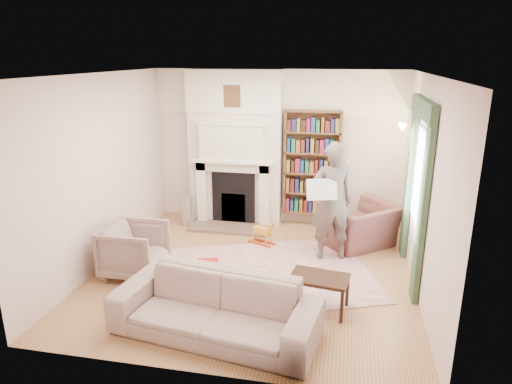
% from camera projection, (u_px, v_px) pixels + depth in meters
% --- Properties ---
extents(floor, '(4.50, 4.50, 0.00)m').
position_uv_depth(floor, '(253.00, 272.00, 6.64)').
color(floor, '#955E3B').
rests_on(floor, ground).
extents(ceiling, '(4.50, 4.50, 0.00)m').
position_uv_depth(ceiling, '(252.00, 74.00, 5.83)').
color(ceiling, white).
rests_on(ceiling, wall_back).
extents(wall_back, '(4.50, 0.00, 4.50)m').
position_uv_depth(wall_back, '(277.00, 148.00, 8.34)').
color(wall_back, beige).
rests_on(wall_back, floor).
extents(wall_front, '(4.50, 0.00, 4.50)m').
position_uv_depth(wall_front, '(202.00, 244.00, 4.12)').
color(wall_front, beige).
rests_on(wall_front, floor).
extents(wall_left, '(0.00, 4.50, 4.50)m').
position_uv_depth(wall_left, '(102.00, 172.00, 6.66)').
color(wall_left, beige).
rests_on(wall_left, floor).
extents(wall_right, '(0.00, 4.50, 4.50)m').
position_uv_depth(wall_right, '(425.00, 189.00, 5.81)').
color(wall_right, beige).
rests_on(wall_right, floor).
extents(fireplace, '(1.70, 0.58, 2.80)m').
position_uv_depth(fireplace, '(235.00, 149.00, 8.30)').
color(fireplace, beige).
rests_on(fireplace, floor).
extents(bookcase, '(1.00, 0.24, 1.85)m').
position_uv_depth(bookcase, '(312.00, 163.00, 8.17)').
color(bookcase, brown).
rests_on(bookcase, floor).
extents(window, '(0.02, 0.90, 1.30)m').
position_uv_depth(window, '(420.00, 177.00, 6.17)').
color(window, silver).
rests_on(window, wall_right).
extents(curtain_left, '(0.07, 0.32, 2.40)m').
position_uv_depth(curtain_left, '(423.00, 211.00, 5.60)').
color(curtain_left, '#294029').
rests_on(curtain_left, floor).
extents(curtain_right, '(0.07, 0.32, 2.40)m').
position_uv_depth(curtain_right, '(409.00, 181.00, 6.91)').
color(curtain_right, '#294029').
rests_on(curtain_right, floor).
extents(pelmet, '(0.09, 1.70, 0.24)m').
position_uv_depth(pelmet, '(424.00, 108.00, 5.91)').
color(pelmet, '#294029').
rests_on(pelmet, wall_right).
extents(wall_sconce, '(0.20, 0.24, 0.24)m').
position_uv_depth(wall_sconce, '(399.00, 131.00, 7.11)').
color(wall_sconce, gold).
rests_on(wall_sconce, wall_right).
extents(rug, '(3.51, 3.13, 0.01)m').
position_uv_depth(rug, '(268.00, 273.00, 6.59)').
color(rug, beige).
rests_on(rug, floor).
extents(armchair_reading, '(1.45, 1.43, 0.71)m').
position_uv_depth(armchair_reading, '(359.00, 225.00, 7.49)').
color(armchair_reading, '#512C2B').
rests_on(armchair_reading, floor).
extents(armchair_left, '(0.82, 0.80, 0.74)m').
position_uv_depth(armchair_left, '(135.00, 250.00, 6.50)').
color(armchair_left, '#AEA18F').
rests_on(armchair_left, floor).
extents(sofa, '(2.42, 1.25, 0.68)m').
position_uv_depth(sofa, '(215.00, 308.00, 5.08)').
color(sofa, '#B3AA94').
rests_on(sofa, floor).
extents(man_reading, '(0.77, 0.61, 1.84)m').
position_uv_depth(man_reading, '(332.00, 202.00, 6.85)').
color(man_reading, '#584E46').
rests_on(man_reading, floor).
extents(newspaper, '(0.47, 0.25, 0.30)m').
position_uv_depth(newspaper, '(322.00, 189.00, 6.62)').
color(newspaper, silver).
rests_on(newspaper, man_reading).
extents(coffee_table, '(0.76, 0.55, 0.45)m').
position_uv_depth(coffee_table, '(319.00, 293.00, 5.62)').
color(coffee_table, black).
rests_on(coffee_table, floor).
extents(paraffin_heater, '(0.29, 0.29, 0.55)m').
position_uv_depth(paraffin_heater, '(187.00, 211.00, 8.42)').
color(paraffin_heater, '#AEAFB6').
rests_on(paraffin_heater, floor).
extents(rocking_horse, '(0.48, 0.35, 0.39)m').
position_uv_depth(rocking_horse, '(262.00, 233.00, 7.56)').
color(rocking_horse, gold).
rests_on(rocking_horse, rug).
extents(board_game, '(0.47, 0.47, 0.03)m').
position_uv_depth(board_game, '(237.00, 272.00, 6.58)').
color(board_game, '#DFD04E').
rests_on(board_game, rug).
extents(game_box_lid, '(0.37, 0.29, 0.05)m').
position_uv_depth(game_box_lid, '(207.00, 263.00, 6.87)').
color(game_box_lid, '#A31D12').
rests_on(game_box_lid, rug).
extents(comic_annuals, '(0.74, 0.65, 0.02)m').
position_uv_depth(comic_annuals, '(257.00, 287.00, 6.17)').
color(comic_annuals, red).
rests_on(comic_annuals, rug).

